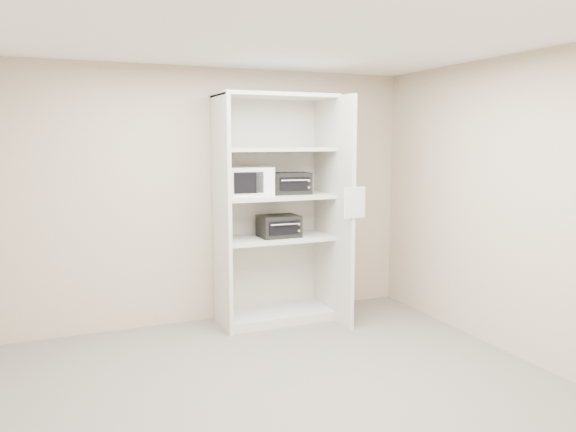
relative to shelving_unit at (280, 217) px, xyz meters
name	(u,v)px	position (x,y,z in m)	size (l,w,h in m)	color
floor	(282,393)	(-0.67, -1.70, -1.13)	(4.50, 4.00, 0.01)	#5F5951
ceiling	(281,33)	(-0.67, -1.70, 1.57)	(4.50, 4.00, 0.01)	white
wall_back	(211,196)	(-0.67, 0.30, 0.22)	(4.50, 0.02, 2.70)	tan
wall_front	(462,284)	(-0.67, -3.70, 0.22)	(4.50, 0.02, 2.70)	tan
wall_right	(514,207)	(1.58, -1.70, 0.22)	(0.02, 4.00, 2.70)	tan
shelving_unit	(280,217)	(0.00, 0.00, 0.00)	(1.24, 0.92, 2.42)	beige
microwave	(247,181)	(-0.36, 0.03, 0.39)	(0.50, 0.38, 0.30)	white
toaster_oven_upper	(291,183)	(0.14, 0.03, 0.35)	(0.40, 0.30, 0.23)	black
toaster_oven_lower	(279,226)	(-0.02, -0.03, -0.10)	(0.42, 0.31, 0.23)	black
paper_sign	(355,203)	(0.56, -0.63, 0.19)	(0.24, 0.01, 0.31)	white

